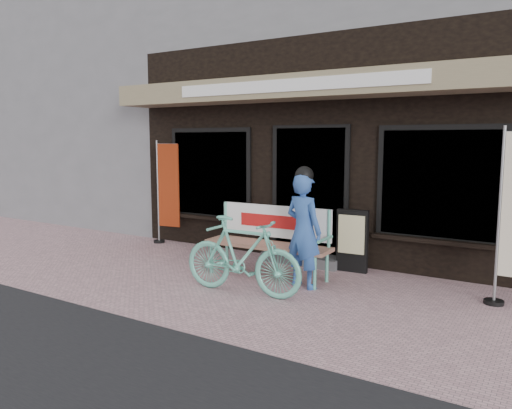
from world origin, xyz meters
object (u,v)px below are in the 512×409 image
Objects in this scene: nobori_red at (167,191)px; person at (304,228)px; bench at (271,235)px; menu_stand at (352,240)px; bicycle at (242,256)px.

person is at bearing -28.34° from nobori_red.
person is at bearing -22.33° from bench.
menu_stand is (0.92, 0.83, -0.11)m from bench.
person is 0.98× the size of bicycle.
nobori_red reaches higher than bicycle.
menu_stand is at bearing 89.76° from person.
bicycle is 1.93m from menu_stand.
bench is at bearing 172.99° from person.
person is (0.65, -0.25, 0.20)m from bench.
nobori_red is 3.76m from menu_stand.
person is 0.83× the size of nobori_red.
person is 0.92m from bicycle.
nobori_red is at bearing 175.18° from person.
nobori_red is (-2.80, 0.92, 0.41)m from bench.
nobori_red reaches higher than person.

